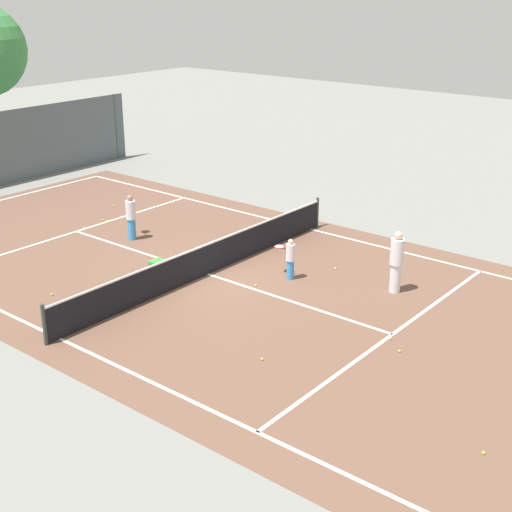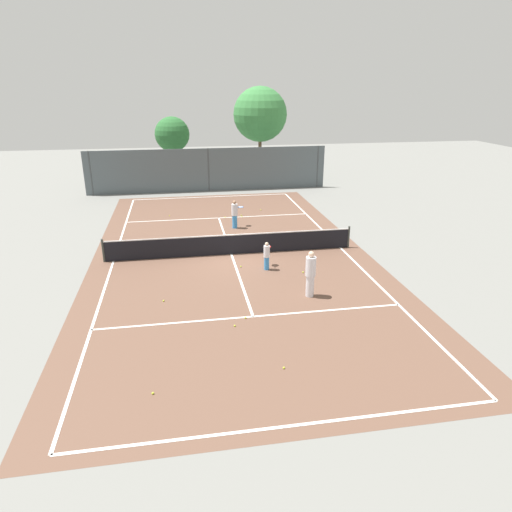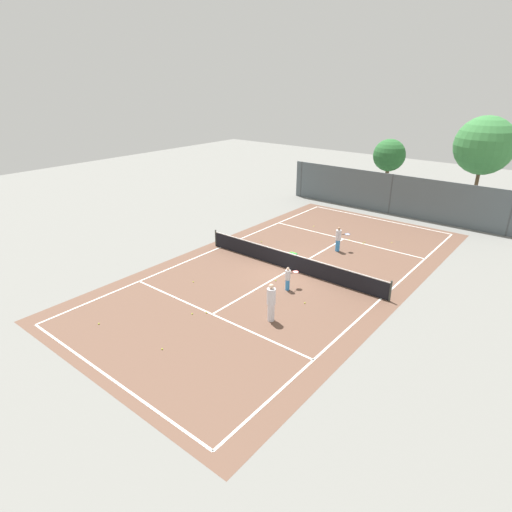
{
  "view_description": "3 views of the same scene",
  "coord_description": "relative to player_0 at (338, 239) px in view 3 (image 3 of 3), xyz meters",
  "views": [
    {
      "loc": [
        -15.01,
        -14.08,
        8.47
      ],
      "look_at": [
        -0.37,
        -2.21,
        1.25
      ],
      "focal_mm": 50.75,
      "sensor_mm": 36.0,
      "label": 1
    },
    {
      "loc": [
        -2.34,
        -20.61,
        7.76
      ],
      "look_at": [
        0.72,
        -2.83,
        0.92
      ],
      "focal_mm": 32.19,
      "sensor_mm": 36.0,
      "label": 2
    },
    {
      "loc": [
        12.25,
        -18.35,
        10.14
      ],
      "look_at": [
        -0.74,
        -2.23,
        1.38
      ],
      "focal_mm": 29.57,
      "sensor_mm": 36.0,
      "label": 3
    }
  ],
  "objects": [
    {
      "name": "ground_plane",
      "position": [
        -0.72,
        -4.22,
        -0.83
      ],
      "size": [
        80.0,
        80.0,
        0.0
      ],
      "primitive_type": "plane",
      "color": "slate"
    },
    {
      "name": "court_surface",
      "position": [
        -0.72,
        -4.22,
        -0.82
      ],
      "size": [
        13.0,
        25.0,
        0.01
      ],
      "color": "brown",
      "rests_on": "ground_plane"
    },
    {
      "name": "tennis_net",
      "position": [
        -0.72,
        -4.22,
        -0.32
      ],
      "size": [
        11.9,
        0.1,
        1.1
      ],
      "color": "#333833",
      "rests_on": "ground_plane"
    },
    {
      "name": "perimeter_fence",
      "position": [
        -0.72,
        9.78,
        0.77
      ],
      "size": [
        18.0,
        0.12,
        3.2
      ],
      "color": "#515B60",
      "rests_on": "ground_plane"
    },
    {
      "name": "tree_0",
      "position": [
        4.21,
        15.34,
        4.38
      ],
      "size": [
        4.59,
        4.59,
        7.51
      ],
      "color": "brown",
      "rests_on": "ground_plane"
    },
    {
      "name": "tree_1",
      "position": [
        -3.28,
        14.98,
        2.87
      ],
      "size": [
        2.87,
        2.87,
        5.16
      ],
      "color": "brown",
      "rests_on": "ground_plane"
    },
    {
      "name": "player_0",
      "position": [
        0.0,
        0.0,
        0.0
      ],
      "size": [
        0.81,
        0.81,
        1.6
      ],
      "color": "#388CD8",
      "rests_on": "ground_plane"
    },
    {
      "name": "player_1",
      "position": [
        1.72,
        -9.32,
        0.12
      ],
      "size": [
        0.39,
        0.39,
        1.84
      ],
      "color": "silver",
      "rests_on": "ground_plane"
    },
    {
      "name": "player_2",
      "position": [
        0.59,
        -6.37,
        -0.16
      ],
      "size": [
        0.47,
        0.86,
        1.28
      ],
      "color": "#388CD8",
      "rests_on": "ground_plane"
    },
    {
      "name": "ball_crate",
      "position": [
        -1.51,
        -2.83,
        -0.64
      ],
      "size": [
        0.46,
        0.32,
        0.43
      ],
      "color": "green",
      "rests_on": "ground_plane"
    },
    {
      "name": "tennis_ball_0",
      "position": [
        -3.86,
        -8.86,
        -0.79
      ],
      "size": [
        0.07,
        0.07,
        0.07
      ],
      "primitive_type": "sphere",
      "color": "#CCE533",
      "rests_on": "ground_plane"
    },
    {
      "name": "tennis_ball_1",
      "position": [
        -4.05,
        -14.42,
        -0.79
      ],
      "size": [
        0.07,
        0.07,
        0.07
      ],
      "primitive_type": "sphere",
      "color": "#CCE533",
      "rests_on": "ground_plane"
    },
    {
      "name": "tennis_ball_2",
      "position": [
        3.7,
        -3.38,
        -0.79
      ],
      "size": [
        0.07,
        0.07,
        0.07
      ],
      "primitive_type": "sphere",
      "color": "#CCE533",
      "rests_on": "ground_plane"
    },
    {
      "name": "tennis_ball_3",
      "position": [
        -3.69,
        3.14,
        -0.79
      ],
      "size": [
        0.07,
        0.07,
        0.07
      ],
      "primitive_type": "sphere",
      "color": "#CCE533",
      "rests_on": "ground_plane"
    },
    {
      "name": "tennis_ball_4",
      "position": [
        -0.36,
        -13.88,
        -0.79
      ],
      "size": [
        0.07,
        0.07,
        0.07
      ],
      "primitive_type": "sphere",
      "color": "#CCE533",
      "rests_on": "ground_plane"
    },
    {
      "name": "tennis_ball_5",
      "position": [
        2.08,
        -7.05,
        -0.79
      ],
      "size": [
        0.07,
        0.07,
        0.07
      ],
      "primitive_type": "sphere",
      "color": "#CCE533",
      "rests_on": "ground_plane"
    },
    {
      "name": "tennis_ball_6",
      "position": [
        2.14,
        3.5,
        -0.79
      ],
      "size": [
        0.07,
        0.07,
        0.07
      ],
      "primitive_type": "sphere",
      "color": "#CCE533",
      "rests_on": "ground_plane"
    },
    {
      "name": "tennis_ball_7",
      "position": [
        -1.0,
        -10.71,
        -0.79
      ],
      "size": [
        0.07,
        0.07,
        0.07
      ],
      "primitive_type": "sphere",
      "color": "#CCE533",
      "rests_on": "ground_plane"
    },
    {
      "name": "tennis_ball_8",
      "position": [
        -1.45,
        -11.21,
        -0.79
      ],
      "size": [
        0.07,
        0.07,
        0.07
      ],
      "primitive_type": "sphere",
      "color": "#CCE533",
      "rests_on": "ground_plane"
    },
    {
      "name": "tennis_ball_9",
      "position": [
        -4.71,
        -1.84,
        -0.79
      ],
      "size": [
        0.07,
        0.07,
        0.07
      ],
      "primitive_type": "sphere",
      "color": "#CCE533",
      "rests_on": "ground_plane"
    },
    {
      "name": "tennis_ball_10",
      "position": [
        -0.5,
        -5.94,
        -0.79
      ],
      "size": [
        0.07,
        0.07,
        0.07
      ],
      "primitive_type": "sphere",
      "color": "#CCE533",
      "rests_on": "ground_plane"
    },
    {
      "name": "tennis_ball_11",
      "position": [
        0.7,
        2.47,
        -0.79
      ],
      "size": [
        0.07,
        0.07,
        0.07
      ],
      "primitive_type": "sphere",
      "color": "#CCE533",
      "rests_on": "ground_plane"
    },
    {
      "name": "tennis_ball_12",
      "position": [
        0.72,
        2.2,
        -0.79
      ],
      "size": [
        0.07,
        0.07,
        0.07
      ],
      "primitive_type": "sphere",
      "color": "#CCE533",
      "rests_on": "ground_plane"
    },
    {
      "name": "tennis_ball_13",
      "position": [
        -0.33,
        2.22,
        -0.79
      ],
      "size": [
        0.07,
        0.07,
        0.07
      ],
      "primitive_type": "sphere",
      "color": "#CCE533",
      "rests_on": "ground_plane"
    }
  ]
}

